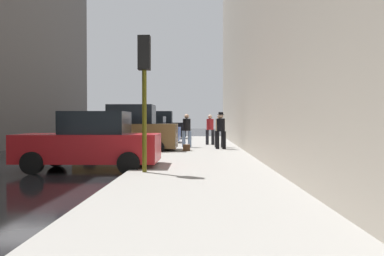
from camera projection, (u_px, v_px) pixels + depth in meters
The scene contains 13 objects.
ground_plane at pixel (29, 164), 13.03m from camera, with size 120.00×120.00×0.00m, color black.
sidewalk at pixel (201, 162), 12.90m from camera, with size 4.00×40.00×0.15m, color gray.
parked_red_hatchback at pixel (91, 142), 11.41m from camera, with size 4.21×2.08×1.79m.
parked_bronze_suv at pixel (129, 131), 17.40m from camera, with size 4.61×2.07×2.25m.
parked_blue_sedan at pixel (147, 131), 23.61m from camera, with size 4.25×2.15×1.79m.
parked_black_suv at pixel (157, 127), 29.08m from camera, with size 4.64×2.13×2.25m.
fire_hydrant at pixel (170, 140), 19.23m from camera, with size 0.42×0.22×0.70m.
traffic_light at pixel (144, 74), 9.86m from camera, with size 0.32×0.32×3.60m.
pedestrian_in_tan_coat at pixel (220, 129), 19.11m from camera, with size 0.52×0.44×1.71m.
pedestrian_in_jeans at pixel (187, 129), 19.27m from camera, with size 0.53×0.48×1.71m.
pedestrian_in_red_jacket at pixel (210, 128), 21.26m from camera, with size 0.51×0.42×1.71m.
pedestrian_with_fedora at pixel (221, 129), 18.03m from camera, with size 0.51×0.42×1.78m.
duffel_bag at pixel (187, 148), 16.97m from camera, with size 0.32×0.44×0.28m.
Camera 1 is at (5.96, -12.88, 1.51)m, focal length 35.00 mm.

